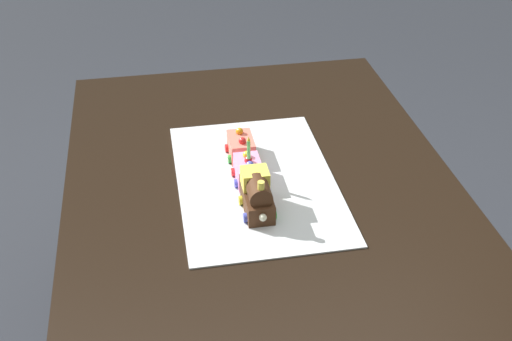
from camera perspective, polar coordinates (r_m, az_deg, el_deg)
dining_table at (r=1.71m, az=0.61°, el=-4.22°), size 1.40×1.00×0.74m
cake_board at (r=1.66m, az=0.00°, el=-0.91°), size 0.60×0.40×0.00m
cake_locomotive at (r=1.53m, az=0.13°, el=-2.15°), size 0.14×0.08×0.12m
cake_car_hopper_bubblegum at (r=1.64m, az=-0.68°, el=-0.02°), size 0.10×0.08×0.07m
cake_car_gondola_coral at (r=1.74m, az=-1.33°, el=2.12°), size 0.10×0.08×0.07m
birthday_candle at (r=1.60m, az=-0.65°, el=2.02°), size 0.01×0.01×0.06m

